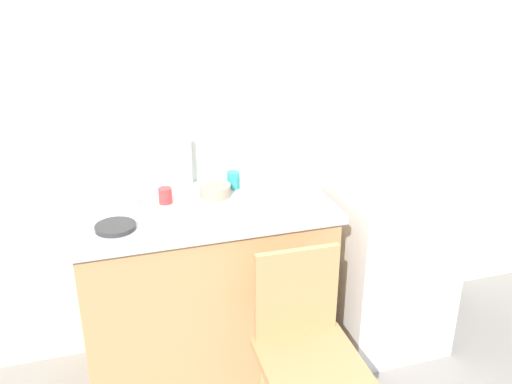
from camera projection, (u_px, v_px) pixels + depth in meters
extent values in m
cube|color=silver|center=(257.00, 99.00, 2.79)|extent=(4.80, 0.10, 2.64)
cube|color=tan|center=(205.00, 293.00, 2.71)|extent=(1.15, 0.60, 0.89)
cube|color=#B7B7BC|center=(201.00, 208.00, 2.54)|extent=(1.19, 0.64, 0.04)
cylinder|color=#B7B7BC|center=(190.00, 162.00, 2.70)|extent=(0.02, 0.02, 0.25)
cube|color=white|center=(387.00, 226.00, 2.89)|extent=(0.56, 0.61, 1.35)
cylinder|color=tan|center=(328.00, 379.00, 2.47)|extent=(0.04, 0.04, 0.45)
cube|color=tan|center=(311.00, 363.00, 2.20)|extent=(0.41, 0.41, 0.04)
cube|color=tan|center=(297.00, 292.00, 2.28)|extent=(0.36, 0.04, 0.40)
cube|color=white|center=(274.00, 192.00, 2.60)|extent=(0.28, 0.20, 0.05)
cylinder|color=gray|center=(215.00, 190.00, 2.61)|extent=(0.15, 0.15, 0.06)
cylinder|color=#2D2D2D|center=(115.00, 227.00, 2.29)|extent=(0.17, 0.17, 0.02)
cylinder|color=red|center=(165.00, 195.00, 2.53)|extent=(0.06, 0.06, 0.07)
cylinder|color=white|center=(126.00, 201.00, 2.45)|extent=(0.07, 0.07, 0.09)
cylinder|color=teal|center=(233.00, 180.00, 2.70)|extent=(0.06, 0.06, 0.08)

